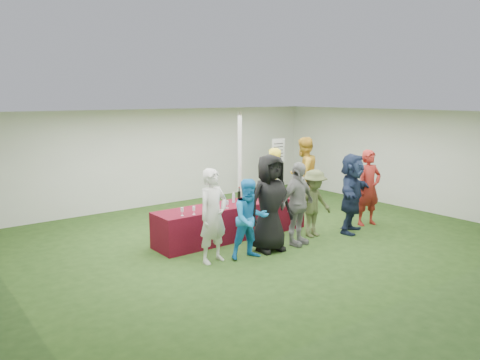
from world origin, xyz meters
TOP-DOWN VIEW (x-y plane):
  - ground at (0.00, 0.00)m, footprint 60.00×60.00m
  - tent at (0.50, 1.20)m, footprint 10.00×10.00m
  - serving_table at (-0.46, 0.19)m, footprint 3.60×0.80m
  - wine_bottles at (0.17, 0.32)m, footprint 0.74×0.11m
  - wine_glasses at (-0.97, -0.06)m, footprint 2.72×0.11m
  - water_bottle at (-0.38, 0.27)m, footprint 0.07×0.07m
  - bar_towel at (1.09, 0.24)m, footprint 0.25×0.18m
  - dump_bucket at (1.19, -0.03)m, footprint 0.22×0.22m
  - wine_list_sign at (3.03, 2.62)m, footprint 0.50×0.03m
  - staff_pourer at (1.16, 0.75)m, footprint 0.77×0.65m
  - staff_back at (2.60, 1.11)m, footprint 1.03×0.84m
  - customer_0 at (-1.67, -0.84)m, footprint 0.70×0.51m
  - customer_1 at (-1.00, -1.09)m, footprint 0.85×0.72m
  - customer_2 at (-0.41, -0.98)m, footprint 1.01×0.72m
  - customer_3 at (0.28, -1.04)m, footprint 1.07×0.58m
  - customer_4 at (0.97, -0.85)m, footprint 0.96×0.55m
  - customer_5 at (1.89, -1.12)m, footprint 1.73×1.22m
  - customer_6 at (2.71, -0.96)m, footprint 0.74×0.57m

SIDE VIEW (x-z plane):
  - ground at x=0.00m, z-range 0.00..0.00m
  - serving_table at x=-0.46m, z-range 0.00..0.75m
  - customer_4 at x=0.97m, z-range 0.00..1.49m
  - bar_towel at x=1.09m, z-range 0.75..0.78m
  - customer_1 at x=-1.00m, z-range 0.00..1.53m
  - dump_bucket at x=1.19m, z-range 0.75..0.93m
  - water_bottle at x=-0.38m, z-range 0.74..0.97m
  - wine_glasses at x=-0.97m, z-range 0.78..0.94m
  - customer_3 at x=0.28m, z-range 0.00..1.73m
  - wine_bottles at x=0.17m, z-range 0.71..1.03m
  - customer_0 at x=-1.67m, z-range 0.00..1.76m
  - customer_5 at x=1.89m, z-range 0.00..1.80m
  - staff_pourer at x=1.16m, z-range 0.00..1.81m
  - customer_6 at x=2.71m, z-range 0.00..1.81m
  - customer_2 at x=-0.41m, z-range 0.00..1.94m
  - staff_back at x=2.60m, z-range 0.00..1.97m
  - wine_list_sign at x=3.03m, z-range 0.42..2.22m
  - tent at x=0.50m, z-range -3.65..6.35m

